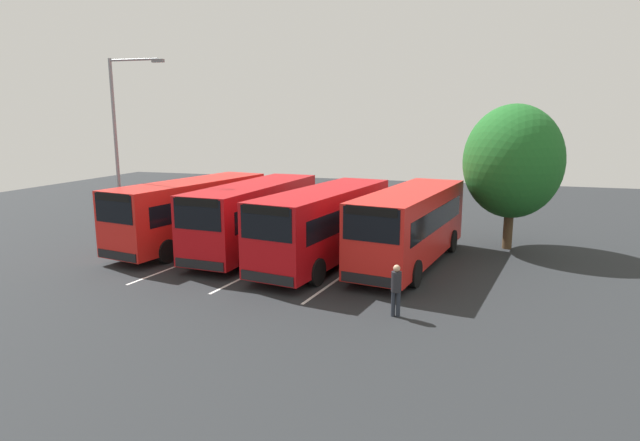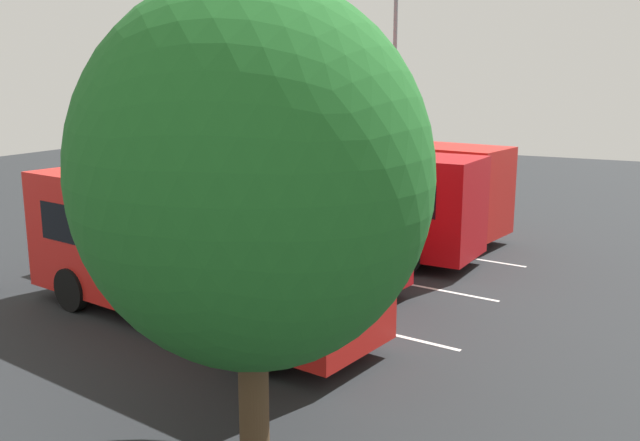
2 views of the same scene
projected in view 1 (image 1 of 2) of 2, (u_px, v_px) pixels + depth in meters
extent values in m
plane|color=#232628|center=(289.00, 255.00, 23.66)|extent=(62.40, 62.40, 0.00)
cube|color=red|center=(191.00, 210.00, 25.04)|extent=(9.46, 3.98, 2.84)
cube|color=black|center=(114.00, 209.00, 20.94)|extent=(0.49, 2.08, 1.19)
cube|color=black|center=(210.00, 205.00, 24.45)|extent=(7.60, 1.46, 0.91)
cube|color=black|center=(173.00, 201.00, 25.51)|extent=(7.60, 1.46, 0.91)
cube|color=black|center=(113.00, 197.00, 20.83)|extent=(0.44, 1.89, 0.32)
cube|color=black|center=(117.00, 255.00, 21.29)|extent=(0.49, 2.17, 0.36)
cylinder|color=black|center=(167.00, 251.00, 22.22)|extent=(1.08, 0.46, 1.05)
cylinder|color=black|center=(129.00, 246.00, 23.24)|extent=(1.08, 0.46, 1.05)
cylinder|color=black|center=(247.00, 227.00, 27.33)|extent=(1.08, 0.46, 1.05)
cylinder|color=black|center=(213.00, 223.00, 28.35)|extent=(1.08, 0.46, 1.05)
cube|color=#B70C11|center=(255.00, 214.00, 23.93)|extent=(9.32, 2.97, 2.84)
cube|color=black|center=(198.00, 214.00, 19.62)|extent=(0.26, 2.09, 1.19)
cube|color=black|center=(277.00, 209.00, 23.46)|extent=(7.70, 0.59, 0.91)
cube|color=black|center=(233.00, 206.00, 24.28)|extent=(7.70, 0.59, 0.91)
cube|color=black|center=(197.00, 202.00, 19.51)|extent=(0.22, 1.90, 0.32)
cube|color=black|center=(200.00, 264.00, 19.97)|extent=(0.24, 2.19, 0.36)
cylinder|color=black|center=(246.00, 258.00, 21.08)|extent=(1.07, 0.35, 1.05)
cylinder|color=black|center=(199.00, 253.00, 21.88)|extent=(1.07, 0.35, 1.05)
cylinder|color=black|center=(302.00, 230.00, 26.47)|extent=(1.07, 0.35, 1.05)
cylinder|color=black|center=(263.00, 227.00, 27.26)|extent=(1.07, 0.35, 1.05)
cube|color=#B70C11|center=(325.00, 222.00, 22.02)|extent=(9.45, 3.89, 2.84)
cube|color=black|center=(267.00, 224.00, 17.90)|extent=(0.47, 2.08, 1.19)
cube|color=black|center=(350.00, 217.00, 21.44)|extent=(7.62, 1.38, 0.91)
cube|color=black|center=(301.00, 212.00, 22.47)|extent=(7.62, 1.38, 0.91)
cube|color=black|center=(266.00, 210.00, 17.79)|extent=(0.42, 1.89, 0.32)
cube|color=black|center=(267.00, 278.00, 18.25)|extent=(0.47, 2.17, 0.36)
cylinder|color=black|center=(317.00, 272.00, 19.19)|extent=(1.08, 0.45, 1.05)
cylinder|color=black|center=(266.00, 264.00, 20.20)|extent=(1.08, 0.45, 1.05)
cylinder|color=black|center=(374.00, 240.00, 24.33)|extent=(1.08, 0.45, 1.05)
cylinder|color=black|center=(331.00, 235.00, 25.34)|extent=(1.08, 0.45, 1.05)
cube|color=red|center=(411.00, 223.00, 21.81)|extent=(9.45, 3.90, 2.84)
cube|color=black|center=(371.00, 225.00, 17.69)|extent=(0.47, 2.08, 1.19)
cube|color=black|center=(438.00, 218.00, 21.23)|extent=(7.62, 1.39, 0.91)
cube|color=black|center=(385.00, 213.00, 22.26)|extent=(7.62, 1.39, 0.91)
cube|color=black|center=(371.00, 211.00, 17.58)|extent=(0.42, 1.89, 0.32)
cube|color=black|center=(370.00, 280.00, 18.04)|extent=(0.47, 2.17, 0.36)
cylinder|color=black|center=(415.00, 274.00, 18.98)|extent=(1.08, 0.45, 1.05)
cylinder|color=black|center=(359.00, 266.00, 19.99)|extent=(1.08, 0.45, 1.05)
cylinder|color=black|center=(452.00, 241.00, 24.11)|extent=(1.08, 0.45, 1.05)
cylinder|color=black|center=(405.00, 236.00, 25.12)|extent=(1.08, 0.45, 1.05)
cylinder|color=#232833|center=(393.00, 304.00, 16.19)|extent=(0.13, 0.13, 0.82)
cylinder|color=#232833|center=(398.00, 304.00, 16.15)|extent=(0.13, 0.13, 0.82)
cylinder|color=#232328|center=(396.00, 282.00, 16.03)|extent=(0.32, 0.32, 0.65)
sphere|color=tan|center=(397.00, 268.00, 15.95)|extent=(0.22, 0.22, 0.22)
cylinder|color=gray|center=(117.00, 155.00, 24.80)|extent=(0.16, 0.16, 8.92)
cylinder|color=gray|center=(133.00, 60.00, 23.68)|extent=(0.26, 2.50, 0.10)
cube|color=slate|center=(158.00, 61.00, 23.41)|extent=(0.24, 0.57, 0.14)
cylinder|color=#4C3823|center=(508.00, 225.00, 24.69)|extent=(0.44, 0.44, 2.29)
ellipsoid|color=#1E6023|center=(513.00, 161.00, 24.11)|extent=(5.06, 4.55, 5.31)
cube|color=silver|center=(221.00, 249.00, 24.68)|extent=(11.91, 1.73, 0.01)
cube|color=silver|center=(289.00, 255.00, 23.65)|extent=(11.91, 1.73, 0.01)
cube|color=silver|center=(364.00, 261.00, 22.63)|extent=(11.91, 1.73, 0.01)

